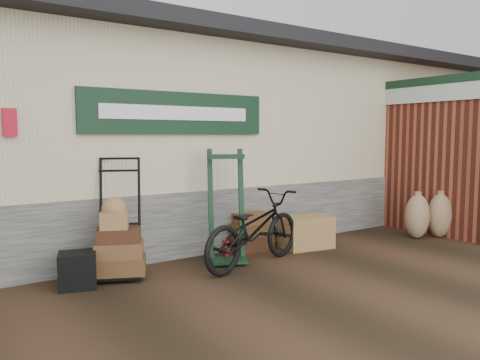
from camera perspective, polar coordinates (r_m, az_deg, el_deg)
name	(u,v)px	position (r m, az deg, el deg)	size (l,w,h in m)	color
ground	(238,273)	(5.77, -0.21, -11.27)	(80.00, 80.00, 0.00)	black
station_building	(146,138)	(7.94, -11.37, 5.02)	(14.40, 4.10, 3.20)	#4C4C47
brick_outbuilding	(403,154)	(9.69, 19.30, 3.03)	(1.71, 4.51, 2.62)	maroon
porter_trolley	(120,216)	(5.70, -14.45, -4.26)	(0.71, 0.54, 1.43)	black
green_barrow	(227,206)	(6.14, -1.63, -3.17)	(0.53, 0.45, 1.48)	black
suitcase_stack	(249,231)	(6.79, 1.10, -6.29)	(0.63, 0.39, 0.56)	#361B11
wicker_hamper	(306,232)	(7.03, 8.09, -6.31)	(0.72, 0.47, 0.47)	brown
black_trunk	(78,270)	(5.49, -19.20, -10.33)	(0.39, 0.34, 0.39)	black
bicycle	(254,225)	(5.97, 1.69, -5.50)	(1.81, 0.63, 1.05)	black
burlap_sack_left	(417,216)	(8.10, 20.79, -4.16)	(0.45, 0.38, 0.72)	olive
burlap_sack_right	(440,215)	(8.31, 23.19, -3.99)	(0.45, 0.38, 0.72)	olive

